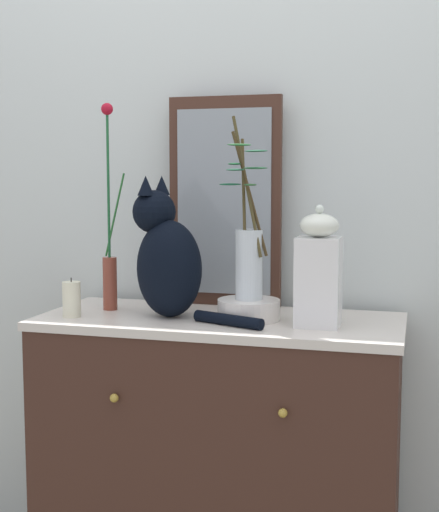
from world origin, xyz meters
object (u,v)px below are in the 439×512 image
cat_sitting (167,258)px  vase_glass_clear (248,253)px  candle_pillar (72,299)px  bowl_porcelain (249,309)px  mirror_leaning (225,202)px  sideboard (219,461)px  jar_lidded_porcelain (319,272)px  vase_slim_green (110,255)px

cat_sitting → vase_glass_clear: 0.24m
vase_glass_clear → candle_pillar: vase_glass_clear is taller
bowl_porcelain → mirror_leaning: bearing=121.1°
mirror_leaning → candle_pillar: bearing=-140.7°
sideboard → vase_glass_clear: 0.63m
bowl_porcelain → candle_pillar: (-0.51, -0.10, 0.02)m
candle_pillar → jar_lidded_porcelain: bearing=5.0°
vase_slim_green → bowl_porcelain: vase_slim_green is taller
sideboard → mirror_leaning: size_ratio=1.60×
mirror_leaning → candle_pillar: size_ratio=5.72×
mirror_leaning → vase_slim_green: 0.40m
mirror_leaning → sideboard: bearing=-79.0°
vase_slim_green → candle_pillar: vase_slim_green is taller
cat_sitting → candle_pillar: (-0.27, -0.08, -0.12)m
vase_glass_clear → candle_pillar: bearing=-170.0°
mirror_leaning → vase_slim_green: size_ratio=1.05×
cat_sitting → vase_slim_green: vase_slim_green is taller
sideboard → bowl_porcelain: size_ratio=5.88×
bowl_porcelain → vase_slim_green: bearing=175.0°
candle_pillar → vase_glass_clear: bearing=10.0°
mirror_leaning → cat_sitting: mirror_leaning is taller
mirror_leaning → cat_sitting: size_ratio=1.53×
mirror_leaning → jar_lidded_porcelain: bearing=-36.8°
candle_pillar → mirror_leaning: bearing=39.3°
sideboard → bowl_porcelain: (0.09, -0.01, 0.46)m
sideboard → jar_lidded_porcelain: size_ratio=3.17×
bowl_porcelain → sideboard: bearing=173.1°
sideboard → vase_slim_green: vase_slim_green is taller
cat_sitting → candle_pillar: 0.31m
mirror_leaning → jar_lidded_porcelain: 0.45m
sideboard → cat_sitting: cat_sitting is taller
bowl_porcelain → jar_lidded_porcelain: bearing=-9.3°
vase_slim_green → jar_lidded_porcelain: size_ratio=1.89×
vase_slim_green → candle_pillar: size_ratio=5.46×
candle_pillar → bowl_porcelain: bearing=10.6°
vase_slim_green → candle_pillar: 0.19m
sideboard → jar_lidded_porcelain: 0.66m
bowl_porcelain → vase_glass_clear: vase_glass_clear is taller
cat_sitting → vase_glass_clear: (0.24, 0.01, 0.02)m
vase_slim_green → bowl_porcelain: size_ratio=3.50×
bowl_porcelain → cat_sitting: bearing=-175.3°
vase_glass_clear → candle_pillar: (-0.51, -0.09, -0.14)m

